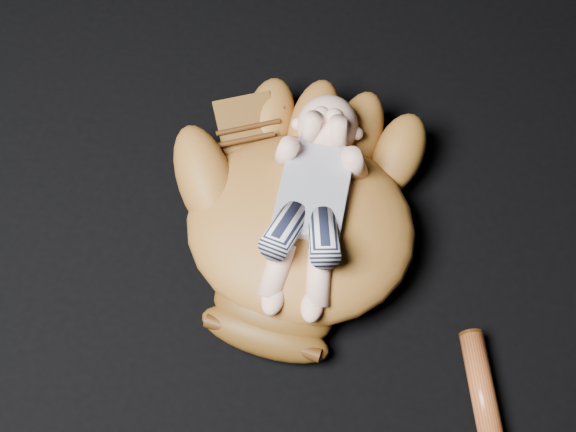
{
  "coord_description": "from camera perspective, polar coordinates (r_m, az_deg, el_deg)",
  "views": [
    {
      "loc": [
        0.09,
        -0.49,
        1.3
      ],
      "look_at": [
        -0.08,
        0.14,
        0.09
      ],
      "focal_mm": 55.0,
      "sensor_mm": 36.0,
      "label": 1
    }
  ],
  "objects": [
    {
      "name": "newborn_baby",
      "position": [
        1.33,
        1.46,
        0.67
      ],
      "size": [
        0.2,
        0.38,
        0.15
      ],
      "primitive_type": null,
      "rotation": [
        0.0,
        0.0,
        0.08
      ],
      "color": "#F2B49C",
      "rests_on": "baseball_glove"
    },
    {
      "name": "baseball_glove",
      "position": [
        1.38,
        0.83,
        -0.33
      ],
      "size": [
        0.47,
        0.54,
        0.16
      ],
      "primitive_type": null,
      "rotation": [
        0.0,
        0.0,
        -0.05
      ],
      "color": "brown",
      "rests_on": "ground"
    }
  ]
}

